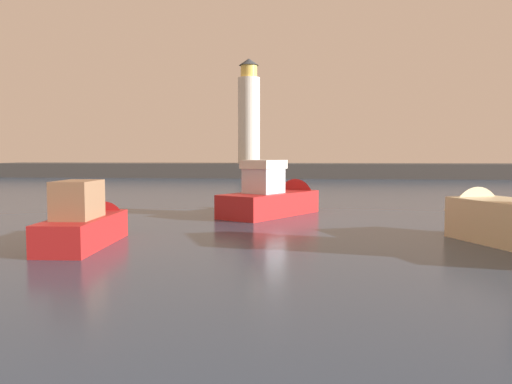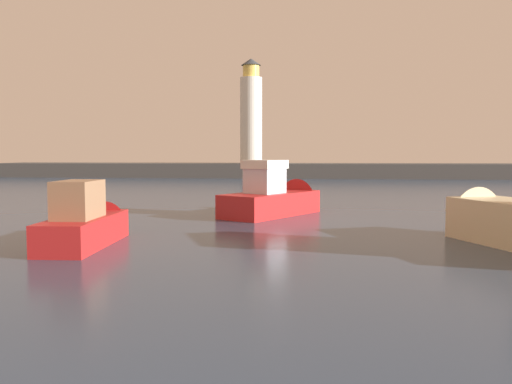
# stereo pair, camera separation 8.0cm
# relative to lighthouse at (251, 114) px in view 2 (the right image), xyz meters

# --- Properties ---
(ground_plane) EXTENTS (220.00, 220.00, 0.00)m
(ground_plane) POSITION_rel_lighthouse_xyz_m (3.69, -31.02, -7.62)
(ground_plane) COLOR #2D3D51
(breakwater) EXTENTS (69.28, 6.42, 1.70)m
(breakwater) POSITION_rel_lighthouse_xyz_m (3.69, 0.00, -6.77)
(breakwater) COLOR #423F3D
(breakwater) RESTS_ON ground_plane
(lighthouse) EXTENTS (2.63, 2.63, 12.50)m
(lighthouse) POSITION_rel_lighthouse_xyz_m (0.00, 0.00, 0.00)
(lighthouse) COLOR silver
(lighthouse) RESTS_ON breakwater
(motorboat_1) EXTENTS (5.45, 7.10, 3.08)m
(motorboat_1) POSITION_rel_lighthouse_xyz_m (5.77, -37.90, -6.87)
(motorboat_1) COLOR #B21E1E
(motorboat_1) RESTS_ON ground_plane
(motorboat_2) EXTENTS (1.77, 5.65, 2.33)m
(motorboat_2) POSITION_rel_lighthouse_xyz_m (-0.10, -47.12, -6.93)
(motorboat_2) COLOR #B21E1E
(motorboat_2) RESTS_ON ground_plane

